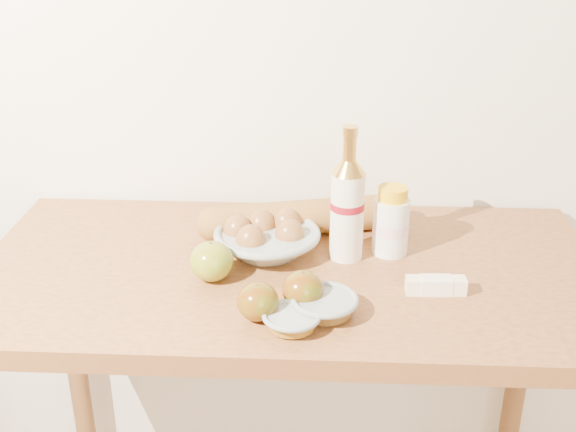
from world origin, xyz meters
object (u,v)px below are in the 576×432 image
at_px(egg_bowl, 266,238).
at_px(table, 289,320).
at_px(cream_bottle, 391,223).
at_px(baguette, 302,217).
at_px(bourbon_bottle, 347,206).

bearing_deg(egg_bowl, table, -51.39).
bearing_deg(cream_bottle, baguette, 151.86).
relative_size(table, egg_bowl, 4.34).
xyz_separation_m(bourbon_bottle, baguette, (-0.09, 0.10, -0.07)).
distance_m(table, bourbon_bottle, 0.26).
height_order(egg_bowl, baguette, egg_bowl).
height_order(cream_bottle, baguette, cream_bottle).
bearing_deg(table, cream_bottle, 19.17).
relative_size(bourbon_bottle, egg_bowl, 0.97).
bearing_deg(bourbon_bottle, cream_bottle, 9.36).
relative_size(bourbon_bottle, baguette, 0.60).
height_order(cream_bottle, egg_bowl, cream_bottle).
xyz_separation_m(cream_bottle, baguette, (-0.18, 0.08, -0.03)).
bearing_deg(egg_bowl, cream_bottle, 2.17).
bearing_deg(cream_bottle, egg_bowl, 177.34).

